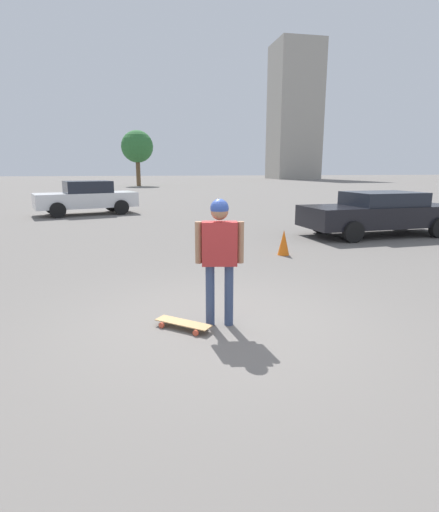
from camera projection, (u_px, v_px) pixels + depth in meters
name	position (u px, v px, depth m)	size (l,w,h in m)	color
ground_plane	(220.00, 325.00, 5.31)	(220.00, 220.00, 0.00)	slate
person	(220.00, 247.00, 5.09)	(0.28, 0.61, 1.67)	#38476B
skateboard	(183.00, 324.00, 5.17)	(0.66, 0.72, 0.09)	tan
car_parked_near	(379.00, 213.00, 12.28)	(2.25, 4.86, 1.33)	black
car_parked_far	(87.00, 197.00, 17.91)	(2.93, 4.64, 1.49)	silver
building_block_distant	(294.00, 113.00, 76.49)	(8.56, 8.42, 24.94)	#9E998E
tree_distant	(137.00, 147.00, 46.25)	(3.67, 3.67, 6.35)	brown
traffic_cone	(284.00, 243.00, 9.53)	(0.28, 0.28, 0.60)	orange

